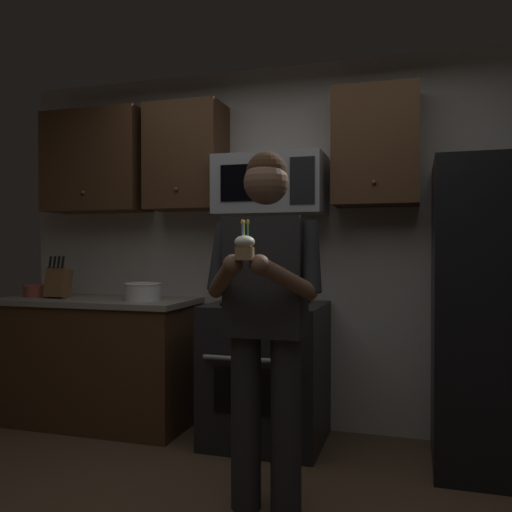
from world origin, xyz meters
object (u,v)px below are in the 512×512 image
object	(u,v)px
oven_range	(266,373)
knife_block	(58,282)
bowl_small_colored	(36,290)
cupcake	(245,247)
microwave	(271,185)
person	(265,308)
bowl_large_white	(143,291)

from	to	relation	value
oven_range	knife_block	bearing A→B (deg)	-178.95
bowl_small_colored	cupcake	distance (m)	2.47
microwave	knife_block	size ratio (longest dim) A/B	2.31
oven_range	person	size ratio (longest dim) A/B	0.53
bowl_small_colored	person	world-z (taller)	person
oven_range	cupcake	world-z (taller)	cupcake
microwave	cupcake	xyz separation A→B (m)	(0.25, -1.36, -0.43)
oven_range	bowl_small_colored	size ratio (longest dim) A/B	4.91
microwave	bowl_large_white	xyz separation A→B (m)	(-0.90, -0.14, -0.73)
microwave	bowl_large_white	world-z (taller)	microwave
microwave	person	size ratio (longest dim) A/B	0.42
bowl_large_white	person	distance (m)	1.46
oven_range	bowl_large_white	distance (m)	1.04
oven_range	bowl_small_colored	xyz separation A→B (m)	(-1.84, 0.02, 0.50)
bowl_small_colored	person	xyz separation A→B (m)	(2.10, -0.94, 0.03)
bowl_large_white	knife_block	bearing A→B (deg)	-179.44
bowl_large_white	person	size ratio (longest dim) A/B	0.15
bowl_small_colored	bowl_large_white	bearing A→B (deg)	-2.81
knife_block	bowl_large_white	distance (m)	0.70
knife_block	person	distance (m)	2.06
bowl_small_colored	cupcake	world-z (taller)	cupcake
bowl_small_colored	person	distance (m)	2.30
knife_block	bowl_large_white	xyz separation A→B (m)	(0.70, 0.01, -0.05)
bowl_large_white	person	bearing A→B (deg)	-37.64
bowl_large_white	cupcake	world-z (taller)	cupcake
oven_range	bowl_large_white	world-z (taller)	bowl_large_white
bowl_small_colored	microwave	bearing A→B (deg)	2.98
person	oven_range	bearing A→B (deg)	105.49
oven_range	bowl_small_colored	bearing A→B (deg)	179.27
bowl_small_colored	person	bearing A→B (deg)	-24.09
knife_block	bowl_small_colored	distance (m)	0.26
knife_block	cupcake	size ratio (longest dim) A/B	1.84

